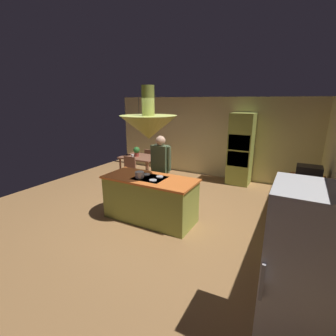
# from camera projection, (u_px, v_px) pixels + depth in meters

# --- Properties ---
(ground) EXTENTS (8.16, 8.16, 0.00)m
(ground) POSITION_uv_depth(u_px,v_px,m) (155.00, 215.00, 5.40)
(ground) COLOR #9E7042
(wall_back) EXTENTS (6.80, 0.10, 2.55)m
(wall_back) POSITION_uv_depth(u_px,v_px,m) (210.00, 137.00, 7.96)
(wall_back) COLOR beige
(wall_back) RESTS_ON ground
(kitchen_island) EXTENTS (1.94, 0.86, 0.95)m
(kitchen_island) POSITION_uv_depth(u_px,v_px,m) (150.00, 199.00, 5.10)
(kitchen_island) COLOR #939E42
(kitchen_island) RESTS_ON ground
(counter_run_right) EXTENTS (0.73, 2.11, 0.93)m
(counter_run_right) POSITION_uv_depth(u_px,v_px,m) (304.00, 212.00, 4.46)
(counter_run_right) COLOR #939E42
(counter_run_right) RESTS_ON ground
(oven_tower) EXTENTS (0.66, 0.62, 2.10)m
(oven_tower) POSITION_uv_depth(u_px,v_px,m) (241.00, 149.00, 7.18)
(oven_tower) COLOR #939E42
(oven_tower) RESTS_ON ground
(refrigerator) EXTENTS (0.72, 0.74, 1.76)m
(refrigerator) POSITION_uv_depth(u_px,v_px,m) (304.00, 277.00, 2.26)
(refrigerator) COLOR white
(refrigerator) RESTS_ON ground
(dining_table) EXTENTS (1.14, 0.85, 0.76)m
(dining_table) POSITION_uv_depth(u_px,v_px,m) (140.00, 160.00, 7.60)
(dining_table) COLOR brown
(dining_table) RESTS_ON ground
(person_at_island) EXTENTS (0.53, 0.23, 1.69)m
(person_at_island) POSITION_uv_depth(u_px,v_px,m) (161.00, 167.00, 5.62)
(person_at_island) COLOR tan
(person_at_island) RESTS_ON ground
(range_hood) EXTENTS (1.10, 1.10, 1.00)m
(range_hood) POSITION_uv_depth(u_px,v_px,m) (149.00, 126.00, 4.69)
(range_hood) COLOR #939E42
(pendant_light_over_table) EXTENTS (0.32, 0.32, 0.82)m
(pendant_light_over_table) POSITION_uv_depth(u_px,v_px,m) (139.00, 121.00, 7.28)
(pendant_light_over_table) COLOR #E0B266
(chair_facing_island) EXTENTS (0.40, 0.40, 0.87)m
(chair_facing_island) POSITION_uv_depth(u_px,v_px,m) (128.00, 169.00, 7.10)
(chair_facing_island) COLOR brown
(chair_facing_island) RESTS_ON ground
(chair_by_back_wall) EXTENTS (0.40, 0.40, 0.87)m
(chair_by_back_wall) POSITION_uv_depth(u_px,v_px,m) (152.00, 160.00, 8.19)
(chair_by_back_wall) COLOR brown
(chair_by_back_wall) RESTS_ON ground
(potted_plant_on_table) EXTENTS (0.20, 0.20, 0.30)m
(potted_plant_on_table) POSITION_uv_depth(u_px,v_px,m) (137.00, 151.00, 7.55)
(potted_plant_on_table) COLOR #99382D
(potted_plant_on_table) RESTS_ON dining_table
(cup_on_table) EXTENTS (0.07, 0.07, 0.09)m
(cup_on_table) POSITION_uv_depth(u_px,v_px,m) (132.00, 156.00, 7.45)
(cup_on_table) COLOR white
(cup_on_table) RESTS_ON dining_table
(canister_flour) EXTENTS (0.13, 0.13, 0.17)m
(canister_flour) POSITION_uv_depth(u_px,v_px,m) (309.00, 194.00, 3.88)
(canister_flour) COLOR #E0B78C
(canister_flour) RESTS_ON counter_run_right
(canister_sugar) EXTENTS (0.11, 0.11, 0.19)m
(canister_sugar) POSITION_uv_depth(u_px,v_px,m) (309.00, 190.00, 4.03)
(canister_sugar) COLOR silver
(canister_sugar) RESTS_ON counter_run_right
(canister_tea) EXTENTS (0.14, 0.14, 0.18)m
(canister_tea) POSITION_uv_depth(u_px,v_px,m) (309.00, 187.00, 4.19)
(canister_tea) COLOR silver
(canister_tea) RESTS_ON counter_run_right
(microwave_on_counter) EXTENTS (0.46, 0.36, 0.28)m
(microwave_on_counter) POSITION_uv_depth(u_px,v_px,m) (309.00, 173.00, 4.83)
(microwave_on_counter) COLOR #232326
(microwave_on_counter) RESTS_ON counter_run_right
(cooking_pot_on_cooktop) EXTENTS (0.18, 0.18, 0.12)m
(cooking_pot_on_cooktop) POSITION_uv_depth(u_px,v_px,m) (139.00, 175.00, 4.92)
(cooking_pot_on_cooktop) COLOR #B2B2B7
(cooking_pot_on_cooktop) RESTS_ON kitchen_island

